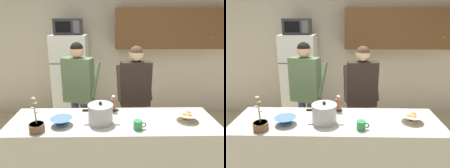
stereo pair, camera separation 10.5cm
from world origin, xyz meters
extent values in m
cube|color=beige|center=(0.00, 2.30, 1.30)|extent=(6.00, 0.12, 2.60)
cube|color=brown|center=(1.20, 2.07, 1.81)|extent=(2.21, 0.34, 0.75)
sphere|color=gold|center=(1.92, 1.90, 1.66)|extent=(0.03, 0.03, 0.03)
cube|color=#BCB7A8|center=(0.00, 0.00, 0.46)|extent=(2.28, 0.68, 0.92)
cube|color=white|center=(-0.76, 1.85, 0.86)|extent=(0.64, 0.64, 1.72)
cube|color=#333333|center=(-0.76, 1.53, 1.24)|extent=(0.63, 0.01, 0.01)
cylinder|color=#B2B2B7|center=(-0.59, 1.50, 0.77)|extent=(0.02, 0.02, 0.77)
cube|color=#2D2D30|center=(-0.76, 1.83, 1.86)|extent=(0.48, 0.36, 0.28)
cube|color=black|center=(-0.82, 1.65, 1.86)|extent=(0.26, 0.01, 0.18)
cube|color=#59595B|center=(-0.60, 1.65, 1.86)|extent=(0.11, 0.01, 0.21)
cylinder|color=#33384C|center=(-0.41, 0.82, 0.41)|extent=(0.11, 0.11, 0.82)
cylinder|color=#33384C|center=(-0.56, 0.86, 0.41)|extent=(0.11, 0.11, 0.82)
cube|color=#59724C|center=(-0.49, 0.84, 1.15)|extent=(0.47, 0.31, 0.65)
sphere|color=#D8A884|center=(-0.49, 0.84, 1.57)|extent=(0.20, 0.20, 0.20)
sphere|color=black|center=(-0.49, 0.84, 1.59)|extent=(0.19, 0.19, 0.19)
cylinder|color=#59724C|center=(-0.25, 0.90, 1.13)|extent=(0.18, 0.39, 0.50)
cylinder|color=#59724C|center=(-0.66, 1.01, 1.13)|extent=(0.18, 0.39, 0.50)
cylinder|color=#726656|center=(0.41, 0.73, 0.40)|extent=(0.11, 0.11, 0.80)
cylinder|color=#726656|center=(0.26, 0.72, 0.40)|extent=(0.11, 0.11, 0.80)
cube|color=#2D231E|center=(0.33, 0.72, 1.12)|extent=(0.43, 0.22, 0.63)
sphere|color=beige|center=(0.33, 0.72, 1.53)|extent=(0.19, 0.19, 0.19)
sphere|color=#4C3823|center=(0.33, 0.72, 1.56)|extent=(0.18, 0.18, 0.18)
cylinder|color=#2D231E|center=(0.53, 0.85, 1.10)|extent=(0.10, 0.38, 0.49)
cylinder|color=#2D231E|center=(0.12, 0.83, 1.10)|extent=(0.10, 0.38, 0.49)
cylinder|color=#ADAFB5|center=(-0.13, -0.06, 1.02)|extent=(0.26, 0.26, 0.19)
cylinder|color=#ADAFB5|center=(-0.13, -0.06, 1.12)|extent=(0.27, 0.27, 0.02)
sphere|color=black|center=(-0.13, -0.06, 1.15)|extent=(0.04, 0.04, 0.04)
cube|color=black|center=(-0.29, -0.06, 1.07)|extent=(0.06, 0.02, 0.02)
cube|color=black|center=(0.03, -0.06, 1.07)|extent=(0.06, 0.02, 0.02)
cylinder|color=#2D8C4C|center=(0.25, -0.20, 0.97)|extent=(0.09, 0.09, 0.10)
torus|color=#2D8C4C|center=(0.31, -0.20, 0.97)|extent=(0.06, 0.01, 0.06)
cylinder|color=beige|center=(0.81, -0.01, 0.93)|extent=(0.13, 0.13, 0.02)
cone|color=beige|center=(0.81, -0.01, 0.97)|extent=(0.24, 0.24, 0.06)
sphere|color=tan|center=(0.78, -0.03, 0.98)|extent=(0.07, 0.07, 0.07)
sphere|color=tan|center=(0.84, 0.02, 0.98)|extent=(0.07, 0.07, 0.07)
sphere|color=tan|center=(0.82, -0.05, 0.98)|extent=(0.07, 0.07, 0.07)
cylinder|color=#4C7299|center=(-0.54, -0.10, 0.93)|extent=(0.13, 0.13, 0.02)
cone|color=#4C7299|center=(-0.54, -0.10, 0.97)|extent=(0.23, 0.23, 0.06)
cylinder|color=brown|center=(0.01, 0.23, 1.00)|extent=(0.07, 0.07, 0.17)
cone|color=brown|center=(0.01, 0.23, 1.10)|extent=(0.07, 0.07, 0.03)
cylinder|color=white|center=(0.01, 0.23, 1.11)|extent=(0.04, 0.04, 0.02)
cylinder|color=brown|center=(-0.76, -0.23, 0.96)|extent=(0.15, 0.15, 0.09)
cylinder|color=#38281E|center=(-0.76, -0.23, 1.00)|extent=(0.14, 0.14, 0.01)
cylinder|color=#4C7238|center=(-0.76, -0.23, 1.15)|extent=(0.01, 0.02, 0.29)
ellipsoid|color=beige|center=(-0.74, -0.24, 1.13)|extent=(0.04, 0.03, 0.02)
ellipsoid|color=beige|center=(-0.77, -0.25, 1.18)|extent=(0.04, 0.03, 0.02)
ellipsoid|color=beige|center=(-0.75, -0.24, 1.23)|extent=(0.04, 0.03, 0.02)
ellipsoid|color=beige|center=(-0.76, -0.24, 1.28)|extent=(0.04, 0.03, 0.02)
camera|label=1|loc=(-0.04, -2.11, 2.00)|focal=33.87mm
camera|label=2|loc=(0.06, -2.11, 2.00)|focal=33.87mm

